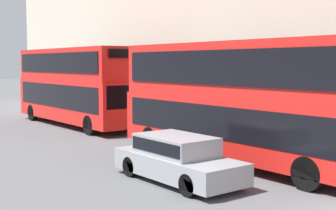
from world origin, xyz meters
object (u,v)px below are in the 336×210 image
bus_leading (239,97)px  bus_second_in_queue (76,83)px  pedestrian (208,122)px  car_dark_sedan (177,157)px

bus_leading → bus_second_in_queue: bus_second_in_queue is taller
bus_leading → pedestrian: bearing=59.1°
bus_leading → car_dark_sedan: bus_leading is taller
bus_leading → pedestrian: size_ratio=6.16×
bus_leading → car_dark_sedan: size_ratio=2.41×
bus_leading → pedestrian: (2.82, 4.71, -1.58)m
pedestrian → car_dark_sedan: bearing=-138.8°
bus_second_in_queue → bus_leading: bearing=-90.0°
bus_leading → pedestrian: 5.72m
bus_second_in_queue → car_dark_sedan: bus_second_in_queue is taller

